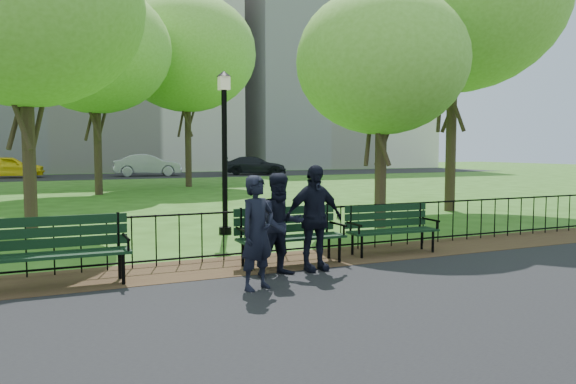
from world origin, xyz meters
name	(u,v)px	position (x,y,z in m)	size (l,w,h in m)	color
ground	(303,282)	(0.00, 0.00, 0.00)	(120.00, 120.00, 0.00)	#2E5516
asphalt_path	(459,358)	(0.00, -3.40, 0.01)	(60.00, 9.20, 0.01)	black
dirt_strip	(266,263)	(0.00, 1.50, 0.01)	(60.00, 1.60, 0.01)	#392017
far_street	(89,177)	(0.00, 35.00, 0.01)	(70.00, 9.00, 0.01)	black
iron_fence	(255,232)	(0.00, 2.00, 0.50)	(24.06, 0.06, 1.00)	black
apartment_mid	(94,8)	(2.00, 48.00, 15.00)	(24.00, 15.00, 30.00)	beige
apartment_east	(324,58)	(26.00, 48.00, 12.00)	(20.00, 15.00, 24.00)	silver
park_bench_main	(277,227)	(0.10, 1.20, 0.68)	(1.92, 0.60, 1.09)	black
park_bench_left_a	(59,243)	(-3.35, 1.23, 0.64)	(1.97, 0.63, 1.12)	black
park_bench_right_a	(390,223)	(2.54, 1.40, 0.58)	(1.82, 0.64, 1.02)	black
lamppost	(225,146)	(0.43, 5.05, 2.07)	(0.34, 0.34, 3.81)	black
tree_near_w	(24,6)	(-3.73, 6.94, 5.28)	(5.46, 5.46, 7.61)	#2D2116
tree_near_e	(382,62)	(4.43, 4.55, 4.20)	(4.34, 4.34, 6.06)	#2D2116
tree_far_c	(95,49)	(-1.03, 18.29, 6.29)	(6.50, 6.50, 9.06)	#2D2116
tree_far_e	(187,53)	(3.88, 21.76, 7.00)	(7.24, 7.24, 10.09)	#2D2116
person_left	(257,233)	(-0.79, -0.14, 0.83)	(0.59, 0.39, 1.63)	black
person_mid	(281,225)	(-0.14, 0.50, 0.82)	(0.79, 0.41, 1.62)	black
person_right	(314,218)	(0.51, 0.64, 0.88)	(1.02, 0.42, 1.74)	black
taxi	(9,167)	(-5.11, 35.35, 0.77)	(1.80, 4.47, 1.52)	yellow
sedan_silver	(147,165)	(4.01, 34.15, 0.81)	(1.70, 4.87, 1.61)	#95989C
sedan_dark	(255,166)	(11.86, 32.68, 0.71)	(1.96, 4.83, 1.40)	black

